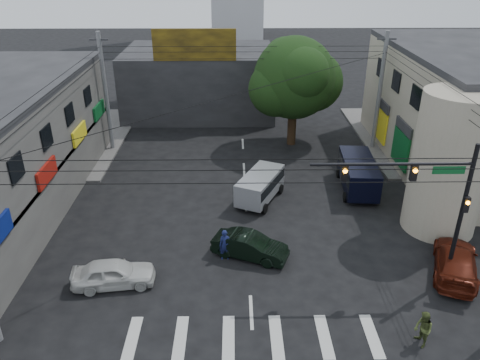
{
  "coord_description": "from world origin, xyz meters",
  "views": [
    {
      "loc": [
        -0.72,
        -19.02,
        14.53
      ],
      "look_at": [
        -0.41,
        4.0,
        3.11
      ],
      "focal_mm": 35.0,
      "sensor_mm": 36.0,
      "label": 1
    }
  ],
  "objects_px": {
    "street_tree": "(294,78)",
    "utility_pole_far_right": "(380,93)",
    "maroon_sedan": "(456,261)",
    "utility_pole_far_left": "(106,94)",
    "navy_van": "(358,175)",
    "traffic_gantry": "(428,194)",
    "traffic_officer": "(225,245)",
    "pedestrian_olive": "(423,329)",
    "silver_minivan": "(260,188)",
    "dark_sedan": "(250,246)",
    "white_compact": "(114,273)"
  },
  "relations": [
    {
      "from": "navy_van",
      "to": "traffic_officer",
      "type": "relative_size",
      "value": 3.2
    },
    {
      "from": "traffic_gantry",
      "to": "maroon_sedan",
      "type": "bearing_deg",
      "value": 16.22
    },
    {
      "from": "street_tree",
      "to": "silver_minivan",
      "type": "distance_m",
      "value": 11.13
    },
    {
      "from": "white_compact",
      "to": "pedestrian_olive",
      "type": "relative_size",
      "value": 2.5
    },
    {
      "from": "silver_minivan",
      "to": "traffic_officer",
      "type": "bearing_deg",
      "value": -173.73
    },
    {
      "from": "navy_van",
      "to": "pedestrian_olive",
      "type": "distance_m",
      "value": 13.77
    },
    {
      "from": "traffic_gantry",
      "to": "dark_sedan",
      "type": "bearing_deg",
      "value": 164.16
    },
    {
      "from": "utility_pole_far_left",
      "to": "navy_van",
      "type": "distance_m",
      "value": 19.71
    },
    {
      "from": "street_tree",
      "to": "maroon_sedan",
      "type": "xyz_separation_m",
      "value": [
        6.18,
        -17.32,
        -4.77
      ]
    },
    {
      "from": "utility_pole_far_left",
      "to": "white_compact",
      "type": "xyz_separation_m",
      "value": [
        4.0,
        -17.0,
        -3.93
      ]
    },
    {
      "from": "utility_pole_far_left",
      "to": "white_compact",
      "type": "bearing_deg",
      "value": -76.76
    },
    {
      "from": "silver_minivan",
      "to": "white_compact",
      "type": "bearing_deg",
      "value": 163.33
    },
    {
      "from": "street_tree",
      "to": "pedestrian_olive",
      "type": "xyz_separation_m",
      "value": [
        2.84,
        -21.99,
        -4.66
      ]
    },
    {
      "from": "navy_van",
      "to": "pedestrian_olive",
      "type": "bearing_deg",
      "value": -178.45
    },
    {
      "from": "navy_van",
      "to": "pedestrian_olive",
      "type": "height_order",
      "value": "navy_van"
    },
    {
      "from": "utility_pole_far_right",
      "to": "traffic_gantry",
      "type": "bearing_deg",
      "value": -98.94
    },
    {
      "from": "navy_van",
      "to": "traffic_officer",
      "type": "bearing_deg",
      "value": 135.83
    },
    {
      "from": "utility_pole_far_left",
      "to": "traffic_officer",
      "type": "xyz_separation_m",
      "value": [
        9.28,
        -14.95,
        -3.76
      ]
    },
    {
      "from": "navy_van",
      "to": "traffic_gantry",
      "type": "bearing_deg",
      "value": -173.76
    },
    {
      "from": "utility_pole_far_right",
      "to": "silver_minivan",
      "type": "bearing_deg",
      "value": -137.89
    },
    {
      "from": "maroon_sedan",
      "to": "street_tree",
      "type": "bearing_deg",
      "value": -48.62
    },
    {
      "from": "silver_minivan",
      "to": "navy_van",
      "type": "relative_size",
      "value": 0.85
    },
    {
      "from": "utility_pole_far_right",
      "to": "maroon_sedan",
      "type": "height_order",
      "value": "utility_pole_far_right"
    },
    {
      "from": "dark_sedan",
      "to": "maroon_sedan",
      "type": "xyz_separation_m",
      "value": [
        10.1,
        -1.51,
        0.05
      ]
    },
    {
      "from": "pedestrian_olive",
      "to": "traffic_officer",
      "type": "bearing_deg",
      "value": -135.8
    },
    {
      "from": "maroon_sedan",
      "to": "white_compact",
      "type": "bearing_deg",
      "value": 24.07
    },
    {
      "from": "silver_minivan",
      "to": "maroon_sedan",
      "type": "bearing_deg",
      "value": -104.57
    },
    {
      "from": "white_compact",
      "to": "maroon_sedan",
      "type": "height_order",
      "value": "maroon_sedan"
    },
    {
      "from": "utility_pole_far_left",
      "to": "white_compact",
      "type": "relative_size",
      "value": 2.25
    },
    {
      "from": "navy_van",
      "to": "pedestrian_olive",
      "type": "relative_size",
      "value": 3.28
    },
    {
      "from": "silver_minivan",
      "to": "pedestrian_olive",
      "type": "distance_m",
      "value": 13.67
    },
    {
      "from": "dark_sedan",
      "to": "maroon_sedan",
      "type": "height_order",
      "value": "maroon_sedan"
    },
    {
      "from": "maroon_sedan",
      "to": "utility_pole_far_right",
      "type": "bearing_deg",
      "value": -69.38
    },
    {
      "from": "white_compact",
      "to": "silver_minivan",
      "type": "height_order",
      "value": "silver_minivan"
    },
    {
      "from": "utility_pole_far_right",
      "to": "navy_van",
      "type": "relative_size",
      "value": 1.71
    },
    {
      "from": "street_tree",
      "to": "utility_pole_far_left",
      "type": "xyz_separation_m",
      "value": [
        -14.5,
        -1.0,
        -0.87
      ]
    },
    {
      "from": "traffic_gantry",
      "to": "utility_pole_far_right",
      "type": "relative_size",
      "value": 0.78
    },
    {
      "from": "traffic_gantry",
      "to": "maroon_sedan",
      "type": "xyz_separation_m",
      "value": [
        2.35,
        0.68,
        -4.13
      ]
    },
    {
      "from": "street_tree",
      "to": "navy_van",
      "type": "relative_size",
      "value": 1.62
    },
    {
      "from": "utility_pole_far_right",
      "to": "navy_van",
      "type": "height_order",
      "value": "utility_pole_far_right"
    },
    {
      "from": "street_tree",
      "to": "pedestrian_olive",
      "type": "bearing_deg",
      "value": -82.65
    },
    {
      "from": "traffic_gantry",
      "to": "white_compact",
      "type": "height_order",
      "value": "traffic_gantry"
    },
    {
      "from": "dark_sedan",
      "to": "white_compact",
      "type": "bearing_deg",
      "value": 130.03
    },
    {
      "from": "traffic_gantry",
      "to": "utility_pole_far_right",
      "type": "distance_m",
      "value": 17.21
    },
    {
      "from": "street_tree",
      "to": "utility_pole_far_right",
      "type": "xyz_separation_m",
      "value": [
        6.5,
        -1.0,
        -0.87
      ]
    },
    {
      "from": "maroon_sedan",
      "to": "navy_van",
      "type": "relative_size",
      "value": 0.97
    },
    {
      "from": "maroon_sedan",
      "to": "silver_minivan",
      "type": "bearing_deg",
      "value": -17.81
    },
    {
      "from": "maroon_sedan",
      "to": "silver_minivan",
      "type": "distance_m",
      "value": 12.02
    },
    {
      "from": "white_compact",
      "to": "maroon_sedan",
      "type": "xyz_separation_m",
      "value": [
        16.68,
        0.68,
        0.03
      ]
    },
    {
      "from": "maroon_sedan",
      "to": "traffic_officer",
      "type": "height_order",
      "value": "traffic_officer"
    }
  ]
}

